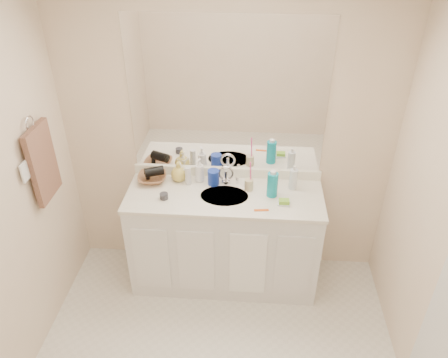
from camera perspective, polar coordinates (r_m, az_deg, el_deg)
ceiling at (r=1.79m, az=-2.52°, el=19.98°), size 2.60×2.60×0.02m
wall_back at (r=3.43m, az=0.41°, el=5.03°), size 2.60×0.02×2.40m
vanity_cabinet at (r=3.64m, az=0.06°, el=-7.88°), size 1.50×0.55×0.85m
countertop at (r=3.37m, az=0.06°, el=-2.19°), size 1.52×0.57×0.03m
backsplash at (r=3.56m, az=0.38°, el=0.92°), size 1.52×0.03×0.08m
sink_basin at (r=3.35m, az=0.04°, el=-2.34°), size 0.37×0.37×0.02m
faucet at (r=3.47m, az=0.26°, el=0.27°), size 0.02×0.02×0.11m
mirror at (r=3.28m, az=0.43°, el=10.57°), size 1.48×0.01×1.20m
blue_mug at (r=3.45m, az=-1.39°, el=0.23°), size 0.12×0.12×0.12m
tan_cup at (r=3.40m, az=3.26°, el=-0.75°), size 0.08×0.08×0.09m
toothbrush at (r=3.34m, az=3.49°, el=0.74°), size 0.02×0.04×0.21m
mouthwash_bottle at (r=3.32m, az=6.34°, el=-0.74°), size 0.09×0.09×0.20m
clear_pump_bottle at (r=3.43m, az=9.03°, el=-0.01°), size 0.07×0.07×0.17m
soap_dish at (r=3.28m, az=7.83°, el=-3.20°), size 0.10×0.08×0.01m
green_soap at (r=3.27m, az=7.86°, el=-2.92°), size 0.08×0.06×0.03m
orange_comb at (r=3.20m, az=4.91°, el=-4.07°), size 0.11×0.03×0.00m
dark_jar at (r=3.33m, az=-7.85°, el=-2.23°), size 0.07×0.07×0.04m
extra_white_bottle at (r=3.45m, az=-4.71°, el=0.43°), size 0.05×0.05×0.15m
soap_bottle_white at (r=3.47m, az=-3.23°, el=1.15°), size 0.10×0.10×0.20m
soap_bottle_cream at (r=3.52m, az=-5.75°, el=1.07°), size 0.09×0.10×0.16m
soap_bottle_yellow at (r=3.51m, az=-5.94°, el=1.00°), size 0.13×0.13×0.16m
wicker_basket at (r=3.55m, az=-9.35°, el=0.14°), size 0.26×0.26×0.06m
hair_dryer at (r=3.51m, az=-9.12°, el=0.97°), size 0.17×0.13×0.07m
towel_ring at (r=3.17m, az=-24.05°, el=6.62°), size 0.01×0.11×0.11m
hand_towel at (r=3.29m, az=-22.59°, el=1.95°), size 0.04×0.32×0.55m
switch_plate at (r=3.12m, az=-24.58°, el=0.87°), size 0.01×0.08×0.13m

